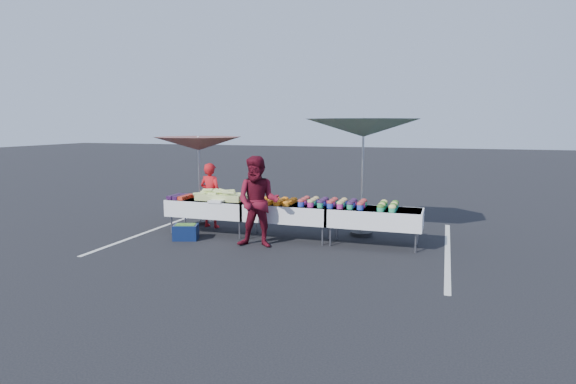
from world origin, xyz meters
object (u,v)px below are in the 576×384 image
(table_left, at_px, (211,207))
(vendor, at_px, (211,195))
(umbrella_left, at_px, (198,144))
(table_center, at_px, (288,212))
(umbrella_right, at_px, (363,129))
(table_right, at_px, (374,217))
(customer, at_px, (258,202))
(storage_bin, at_px, (186,232))

(table_left, relative_size, vendor, 1.23)
(umbrella_left, bearing_deg, table_left, -48.81)
(vendor, bearing_deg, table_center, 173.19)
(vendor, relative_size, umbrella_right, 0.47)
(table_left, xyz_separation_m, vendor, (-0.28, 0.55, 0.17))
(table_center, height_order, umbrella_left, umbrella_left)
(table_center, xyz_separation_m, vendor, (-2.08, 0.55, 0.17))
(table_center, xyz_separation_m, umbrella_left, (-2.50, 0.80, 1.34))
(table_left, height_order, table_center, same)
(table_right, distance_m, umbrella_left, 4.57)
(customer, xyz_separation_m, storage_bin, (-1.66, 0.07, -0.73))
(table_left, distance_m, table_right, 3.60)
(table_left, bearing_deg, table_center, 0.00)
(table_center, bearing_deg, table_left, 180.00)
(table_right, relative_size, customer, 1.04)
(table_left, distance_m, storage_bin, 0.86)
(storage_bin, bearing_deg, umbrella_right, 5.95)
(table_left, xyz_separation_m, customer, (1.44, -0.79, 0.31))
(umbrella_left, bearing_deg, customer, -36.59)
(vendor, distance_m, umbrella_left, 1.27)
(table_right, bearing_deg, storage_bin, -169.32)
(storage_bin, bearing_deg, customer, -20.41)
(table_right, bearing_deg, umbrella_right, 115.82)
(vendor, bearing_deg, table_right, 179.98)
(table_left, relative_size, table_center, 1.00)
(table_left, xyz_separation_m, umbrella_right, (3.21, 0.80, 1.72))
(table_right, xyz_separation_m, customer, (-2.16, -0.79, 0.31))
(customer, bearing_deg, vendor, 135.64)
(table_right, xyz_separation_m, umbrella_right, (-0.39, 0.80, 1.72))
(table_center, xyz_separation_m, customer, (-0.36, -0.79, 0.31))
(table_right, distance_m, customer, 2.32)
(customer, relative_size, storage_bin, 3.06)
(customer, bearing_deg, table_center, 59.40)
(table_right, xyz_separation_m, umbrella_left, (-4.30, 0.80, 1.34))
(table_left, xyz_separation_m, umbrella_left, (-0.70, 0.80, 1.34))
(customer, distance_m, umbrella_left, 2.86)
(vendor, xyz_separation_m, storage_bin, (0.06, -1.27, -0.59))
(table_right, bearing_deg, table_left, 180.00)
(table_left, bearing_deg, customer, -28.74)
(table_left, relative_size, customer, 1.04)
(umbrella_left, relative_size, umbrella_right, 0.77)
(table_right, xyz_separation_m, vendor, (-3.88, 0.55, 0.17))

